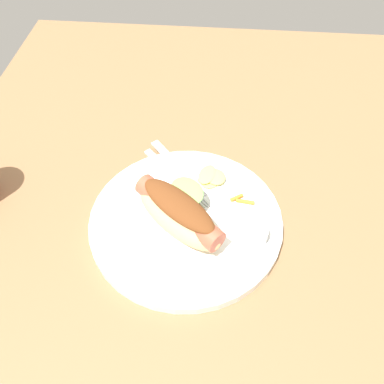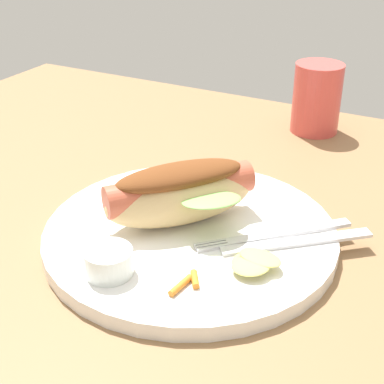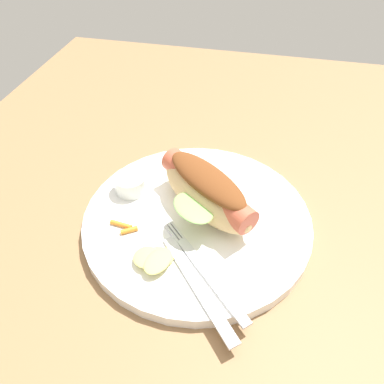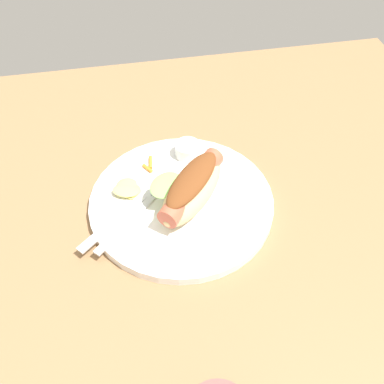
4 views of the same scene
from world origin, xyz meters
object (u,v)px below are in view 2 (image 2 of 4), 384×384
sauce_ramekin (109,262)px  drinking_cup (318,98)px  knife (297,242)px  carrot_garnish (187,283)px  plate (188,237)px  chips_pile (254,261)px  hot_dog (181,192)px  fork (278,234)px

sauce_ramekin → drinking_cup: bearing=-96.7°
sauce_ramekin → knife: 18.56cm
carrot_garnish → plate: bearing=-62.5°
chips_pile → drinking_cup: (5.87, -38.61, 2.87)cm
hot_dog → knife: hot_dog is taller
plate → knife: knife is taller
fork → carrot_garnish: bearing=24.5°
plate → fork: size_ratio=2.38×
fork → chips_pile: chips_pile is taller
knife → drinking_cup: size_ratio=1.52×
sauce_ramekin → chips_pile: bearing=-148.4°
plate → drinking_cup: size_ratio=2.95×
chips_pile → fork: bearing=-91.6°
hot_dog → fork: size_ratio=1.29×
drinking_cup → fork: bearing=100.5°
carrot_garnish → drinking_cup: bearing=-87.7°
drinking_cup → plate: bearing=86.0°
knife → hot_dog: bearing=-33.4°
sauce_ramekin → fork: 17.33cm
plate → sauce_ramekin: 10.38cm
carrot_garnish → sauce_ramekin: bearing=12.9°
carrot_garnish → drinking_cup: (1.74, -43.89, 3.21)cm
plate → carrot_garnish: carrot_garnish is taller
knife → carrot_garnish: (6.47, 10.96, 0.13)cm
chips_pile → drinking_cup: bearing=-81.4°
plate → fork: 9.17cm
fork → chips_pile: 6.09cm
sauce_ramekin → carrot_garnish: size_ratio=1.13×
knife → chips_pile: bearing=27.1°
plate → sauce_ramekin: bearing=73.4°
plate → fork: (-8.53, -3.23, 1.00)cm
sauce_ramekin → knife: bearing=-137.2°
fork → knife: bearing=125.0°
fork → carrot_garnish: carrot_garnish is taller
plate → carrot_garnish: bearing=117.5°
plate → hot_dog: (1.56, -1.32, 4.19)cm
fork → plate: bearing=-23.9°
chips_pile → drinking_cup: drinking_cup is taller
plate → knife: (-10.69, -2.84, 0.98)cm
sauce_ramekin → chips_pile: (-11.26, -6.92, -0.59)cm
chips_pile → sauce_ramekin: bearing=31.6°
knife → chips_pile: 6.15cm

